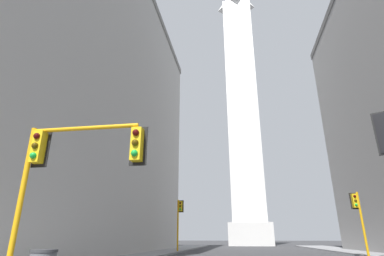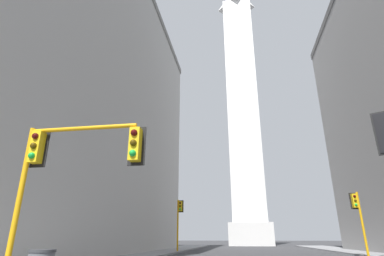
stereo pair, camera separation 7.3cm
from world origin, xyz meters
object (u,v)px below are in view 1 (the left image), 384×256
object	(u,v)px
obelisk	(242,100)
traffic_light_near_left	(67,161)
traffic_light_mid_right	(359,213)
traffic_light_mid_left	(179,217)

from	to	relation	value
obelisk	traffic_light_near_left	xyz separation A→B (m)	(-7.16, -57.78, -29.10)
obelisk	traffic_light_mid_right	bearing A→B (deg)	-78.86
obelisk	traffic_light_near_left	distance (m)	65.09
obelisk	traffic_light_near_left	bearing A→B (deg)	-97.07
traffic_light_mid_right	obelisk	bearing A→B (deg)	101.14
obelisk	traffic_light_mid_right	size ratio (longest dim) A/B	13.51
traffic_light_mid_right	traffic_light_mid_left	bearing A→B (deg)	156.30
obelisk	traffic_light_mid_left	world-z (taller)	obelisk
traffic_light_mid_right	traffic_light_mid_left	xyz separation A→B (m)	(-16.28, 7.15, 0.33)
traffic_light_mid_left	traffic_light_near_left	world-z (taller)	traffic_light_mid_left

